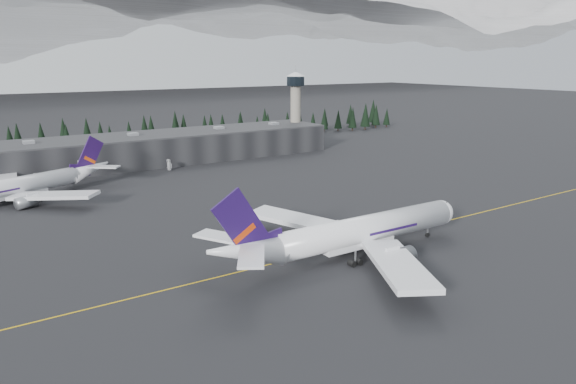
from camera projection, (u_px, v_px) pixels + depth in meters
ground at (333, 245)px, 124.11m from camera, size 1400.00×1400.00×0.00m
taxiline at (338, 248)px, 122.49m from camera, size 400.00×0.40×0.02m
terminal at (157, 148)px, 224.00m from camera, size 160.00×30.00×12.60m
control_tower at (296, 101)px, 261.85m from camera, size 10.00×10.00×37.70m
treeline at (132, 135)px, 253.73m from camera, size 360.00×20.00×15.00m
jet_main at (347, 234)px, 115.03m from camera, size 67.87×62.66×19.96m
jet_parked at (26, 185)px, 163.05m from camera, size 58.75×52.35×17.95m
gse_vehicle_a at (36, 185)px, 180.44m from camera, size 3.54×5.58×1.43m
gse_vehicle_b at (170, 168)px, 208.61m from camera, size 4.99×2.82×1.60m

